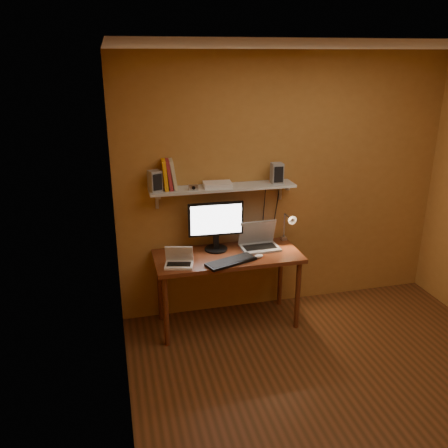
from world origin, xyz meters
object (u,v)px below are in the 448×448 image
object	(u,v)px
keyboard	(231,262)
router	(218,185)
shelf_camera	(193,187)
wall_shelf	(223,188)
laptop	(259,241)
netbook	(179,260)
speaker_left	(155,181)
monitor	(216,224)
mouse	(259,256)
desk_lamp	(289,224)
desk	(228,263)
speaker_right	(277,173)

from	to	relation	value
keyboard	router	world-z (taller)	router
keyboard	router	bearing A→B (deg)	75.46
router	shelf_camera	bearing A→B (deg)	-165.90
wall_shelf	laptop	size ratio (longest dim) A/B	3.72
netbook	speaker_left	size ratio (longest dim) A/B	1.49
speaker_left	keyboard	bearing A→B (deg)	-49.29
netbook	router	size ratio (longest dim) A/B	1.08
monitor	laptop	distance (m)	0.47
mouse	desk_lamp	xyz separation A→B (m)	(0.40, 0.27, 0.19)
wall_shelf	laptop	bearing A→B (deg)	-14.74
mouse	laptop	bearing A→B (deg)	67.83
netbook	desk_lamp	distance (m)	1.19
speaker_left	shelf_camera	distance (m)	0.35
speaker_left	desk	bearing A→B (deg)	-33.87
keyboard	speaker_left	bearing A→B (deg)	129.27
wall_shelf	shelf_camera	world-z (taller)	shelf_camera
netbook	keyboard	world-z (taller)	netbook
laptop	mouse	size ratio (longest dim) A/B	4.15
mouse	speaker_left	bearing A→B (deg)	155.42
laptop	wall_shelf	bearing A→B (deg)	163.69
speaker_left	desk_lamp	bearing A→B (deg)	-20.57
netbook	desk_lamp	xyz separation A→B (m)	(1.15, 0.25, 0.16)
monitor	shelf_camera	xyz separation A→B (m)	(-0.21, -0.02, 0.38)
desk_lamp	speaker_right	distance (m)	0.53
wall_shelf	speaker_right	distance (m)	0.55
speaker_right	shelf_camera	distance (m)	0.83
netbook	keyboard	distance (m)	0.48
keyboard	speaker_right	world-z (taller)	speaker_right
desk_lamp	speaker_right	size ratio (longest dim) A/B	1.90
netbook	keyboard	size ratio (longest dim) A/B	0.60
wall_shelf	mouse	bearing A→B (deg)	-51.92
wall_shelf	shelf_camera	xyz separation A→B (m)	(-0.30, -0.07, 0.04)
keyboard	speaker_right	size ratio (longest dim) A/B	2.43
wall_shelf	speaker_left	bearing A→B (deg)	-178.65
keyboard	router	distance (m)	0.74
desk_lamp	speaker_left	size ratio (longest dim) A/B	1.95
monitor	speaker_left	size ratio (longest dim) A/B	2.79
desk	shelf_camera	distance (m)	0.80
desk	speaker_right	distance (m)	0.99
keyboard	speaker_left	world-z (taller)	speaker_left
desk	router	size ratio (longest dim) A/B	5.28
keyboard	shelf_camera	size ratio (longest dim) A/B	5.21
keyboard	desk_lamp	distance (m)	0.78
desk	shelf_camera	bearing A→B (deg)	156.96
laptop	mouse	xyz separation A→B (m)	(-0.08, -0.25, -0.05)
monitor	netbook	xyz separation A→B (m)	(-0.41, -0.27, -0.22)
laptop	router	size ratio (longest dim) A/B	1.42
desk_lamp	keyboard	bearing A→B (deg)	-154.76
keyboard	mouse	xyz separation A→B (m)	(0.28, 0.05, 0.00)
wall_shelf	mouse	size ratio (longest dim) A/B	15.45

